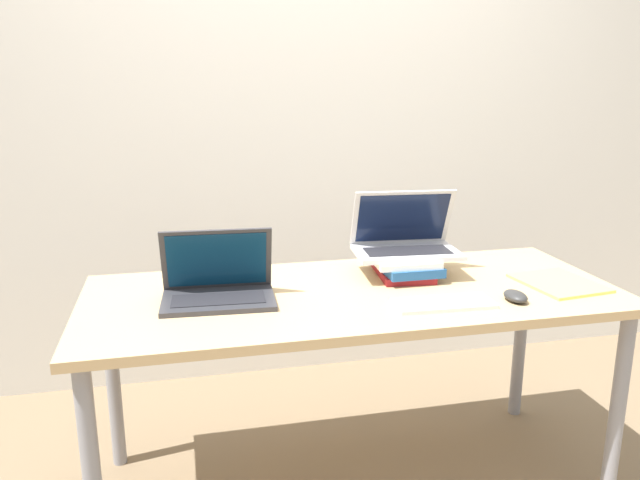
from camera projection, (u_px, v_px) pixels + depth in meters
wall_back at (297, 91)px, 2.83m from camera, size 8.00×0.05×2.70m
desk at (353, 311)px, 2.08m from camera, size 1.76×0.73×0.72m
laptop_left at (218, 286)px, 1.96m from camera, size 0.36×0.25×0.23m
book_stack at (403, 264)px, 2.22m from camera, size 0.23×0.28×0.08m
laptop_on_books at (405, 240)px, 2.22m from camera, size 0.38×0.26×0.22m
wireless_keyboard at (444, 303)px, 1.93m from camera, size 0.31×0.14×0.01m
mouse at (515, 296)px, 1.96m from camera, size 0.06×0.10×0.03m
notepad at (559, 283)px, 2.12m from camera, size 0.26×0.30×0.01m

